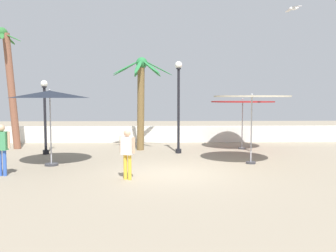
% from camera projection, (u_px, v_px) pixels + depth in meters
% --- Properties ---
extents(ground_plane, '(56.00, 56.00, 0.00)m').
position_uv_depth(ground_plane, '(170.00, 173.00, 12.48)').
color(ground_plane, gray).
extents(boundary_wall, '(25.20, 0.30, 0.94)m').
position_uv_depth(boundary_wall, '(165.00, 134.00, 21.13)').
color(boundary_wall, silver).
rests_on(boundary_wall, ground_plane).
extents(patio_umbrella_0, '(2.96, 2.96, 2.77)m').
position_uv_depth(patio_umbrella_0, '(252.00, 98.00, 14.10)').
color(patio_umbrella_0, '#333338').
rests_on(patio_umbrella_0, ground_plane).
extents(patio_umbrella_1, '(3.00, 3.00, 2.94)m').
position_uv_depth(patio_umbrella_1, '(50.00, 95.00, 13.69)').
color(patio_umbrella_1, '#333338').
rests_on(patio_umbrella_1, ground_plane).
extents(patio_umbrella_2, '(3.16, 3.16, 2.57)m').
position_uv_depth(patio_umbrella_2, '(243.00, 103.00, 18.17)').
color(patio_umbrella_2, '#333338').
rests_on(patio_umbrella_2, ground_plane).
extents(palm_tree_0, '(1.87, 2.02, 6.12)m').
position_uv_depth(palm_tree_0, '(9.00, 77.00, 18.19)').
color(palm_tree_0, brown).
rests_on(palm_tree_0, ground_plane).
extents(palm_tree_1, '(3.02, 3.01, 4.59)m').
position_uv_depth(palm_tree_1, '(141.00, 91.00, 17.80)').
color(palm_tree_1, brown).
rests_on(palm_tree_1, ground_plane).
extents(lamp_post_0, '(0.31, 0.31, 3.40)m').
position_uv_depth(lamp_post_0, '(45.00, 114.00, 16.53)').
color(lamp_post_0, black).
rests_on(lamp_post_0, ground_plane).
extents(lamp_post_1, '(0.33, 0.33, 4.29)m').
position_uv_depth(lamp_post_1, '(179.00, 100.00, 16.82)').
color(lamp_post_1, black).
rests_on(lamp_post_1, ground_plane).
extents(guest_0, '(0.56, 0.26, 1.72)m').
position_uv_depth(guest_0, '(2.00, 145.00, 11.97)').
color(guest_0, '#3359B2').
rests_on(guest_0, ground_plane).
extents(guest_1, '(0.51, 0.38, 1.59)m').
position_uv_depth(guest_1, '(127.00, 150.00, 11.44)').
color(guest_1, gold).
rests_on(guest_1, ground_plane).
extents(seagull_0, '(0.39, 0.99, 0.14)m').
position_uv_depth(seagull_0, '(294.00, 8.00, 13.68)').
color(seagull_0, white).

